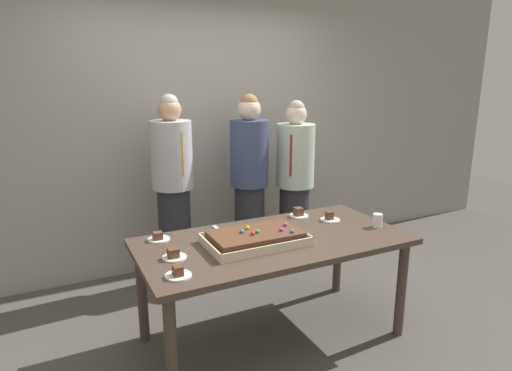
% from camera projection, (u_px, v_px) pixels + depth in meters
% --- Properties ---
extents(ground_plane, '(12.00, 12.00, 0.00)m').
position_uv_depth(ground_plane, '(273.00, 337.00, 3.15)').
color(ground_plane, '#4C4742').
extents(interior_back_panel, '(8.00, 0.12, 3.00)m').
position_uv_depth(interior_back_panel, '(195.00, 113.00, 4.18)').
color(interior_back_panel, '#9E998E').
rests_on(interior_back_panel, ground_plane).
extents(party_table, '(1.84, 0.91, 0.76)m').
position_uv_depth(party_table, '(274.00, 250.00, 2.99)').
color(party_table, '#47382D').
rests_on(party_table, ground_plane).
extents(sheet_cake, '(0.66, 0.41, 0.11)m').
position_uv_depth(sheet_cake, '(255.00, 238.00, 2.87)').
color(sheet_cake, beige).
rests_on(sheet_cake, party_table).
extents(plated_slice_near_left, '(0.15, 0.15, 0.07)m').
position_uv_depth(plated_slice_near_left, '(330.00, 218.00, 3.34)').
color(plated_slice_near_left, white).
rests_on(plated_slice_near_left, party_table).
extents(plated_slice_near_right, '(0.15, 0.15, 0.07)m').
position_uv_depth(plated_slice_near_right, '(178.00, 273.00, 2.40)').
color(plated_slice_near_right, white).
rests_on(plated_slice_near_right, party_table).
extents(plated_slice_far_left, '(0.15, 0.15, 0.07)m').
position_uv_depth(plated_slice_far_left, '(174.00, 255.00, 2.64)').
color(plated_slice_far_left, white).
rests_on(plated_slice_far_left, party_table).
extents(plated_slice_far_right, '(0.15, 0.15, 0.06)m').
position_uv_depth(plated_slice_far_right, '(158.00, 238.00, 2.94)').
color(plated_slice_far_right, white).
rests_on(plated_slice_far_right, party_table).
extents(plated_slice_center_front, '(0.15, 0.15, 0.07)m').
position_uv_depth(plated_slice_center_front, '(299.00, 213.00, 3.44)').
color(plated_slice_center_front, white).
rests_on(plated_slice_center_front, party_table).
extents(drink_cup_nearest, '(0.07, 0.07, 0.10)m').
position_uv_depth(drink_cup_nearest, '(378.00, 220.00, 3.19)').
color(drink_cup_nearest, white).
rests_on(drink_cup_nearest, party_table).
extents(cake_server_utensil, '(0.03, 0.20, 0.01)m').
position_uv_depth(cake_server_utensil, '(219.00, 230.00, 3.13)').
color(cake_server_utensil, silver).
rests_on(cake_server_utensil, party_table).
extents(person_serving_front, '(0.35, 0.35, 1.69)m').
position_uv_depth(person_serving_front, '(249.00, 183.00, 4.05)').
color(person_serving_front, '#28282D').
rests_on(person_serving_front, ground_plane).
extents(person_green_shirt_behind, '(0.36, 0.36, 1.70)m').
position_uv_depth(person_green_shirt_behind, '(173.00, 190.00, 3.77)').
color(person_green_shirt_behind, '#28282D').
rests_on(person_green_shirt_behind, ground_plane).
extents(person_striped_tie_right, '(0.37, 0.37, 1.63)m').
position_uv_depth(person_striped_tie_right, '(295.00, 183.00, 4.21)').
color(person_striped_tie_right, '#28282D').
rests_on(person_striped_tie_right, ground_plane).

